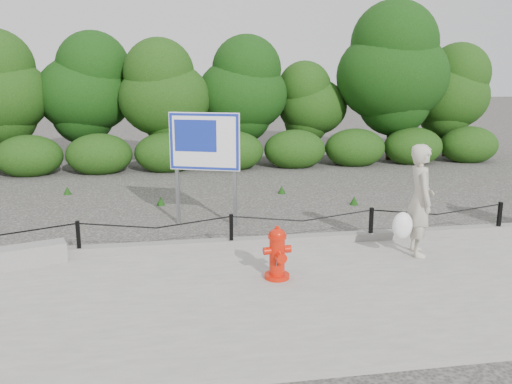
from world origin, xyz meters
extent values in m
plane|color=#2D2B28|center=(0.00, 0.00, 0.00)|extent=(90.00, 90.00, 0.00)
cube|color=gray|center=(0.00, -2.00, 0.04)|extent=(14.00, 4.00, 0.08)
cube|color=slate|center=(0.00, 0.05, 0.15)|extent=(14.00, 0.22, 0.14)
cube|color=black|center=(-2.50, 0.00, 0.38)|extent=(0.06, 0.06, 0.60)
cube|color=black|center=(0.00, 0.00, 0.38)|extent=(0.06, 0.06, 0.60)
cube|color=black|center=(2.50, 0.00, 0.38)|extent=(0.06, 0.06, 0.60)
cube|color=black|center=(5.00, 0.00, 0.38)|extent=(0.06, 0.06, 0.60)
cylinder|color=black|center=(-1.25, 0.00, 0.60)|extent=(2.50, 0.02, 0.02)
cylinder|color=black|center=(1.25, 0.00, 0.60)|extent=(2.50, 0.02, 0.02)
cylinder|color=black|center=(3.75, 0.00, 0.60)|extent=(2.50, 0.02, 0.02)
cylinder|color=black|center=(-6.00, 9.00, 1.03)|extent=(0.18, 0.18, 2.06)
cylinder|color=black|center=(-3.50, 9.40, 1.03)|extent=(0.18, 0.18, 2.06)
ellipsoid|color=#1D5413|center=(-3.50, 9.40, 2.47)|extent=(3.04, 2.63, 3.29)
cylinder|color=black|center=(-1.00, 8.60, 0.97)|extent=(0.18, 0.18, 1.94)
ellipsoid|color=#1D5413|center=(-1.00, 8.60, 2.33)|extent=(2.88, 2.49, 3.11)
cylinder|color=black|center=(1.50, 9.00, 1.01)|extent=(0.18, 0.18, 2.01)
ellipsoid|color=#1D5413|center=(1.50, 9.00, 2.41)|extent=(2.98, 2.58, 3.22)
cylinder|color=black|center=(4.00, 9.40, 0.81)|extent=(0.18, 0.18, 1.61)
ellipsoid|color=#1D5413|center=(4.00, 9.40, 1.93)|extent=(2.39, 2.06, 2.58)
cylinder|color=black|center=(6.50, 8.60, 1.28)|extent=(0.18, 0.18, 2.56)
ellipsoid|color=#1D5413|center=(6.50, 8.60, 3.07)|extent=(3.78, 3.27, 4.09)
cylinder|color=black|center=(8.80, 9.00, 0.96)|extent=(0.18, 0.18, 1.92)
ellipsoid|color=#1D5413|center=(8.80, 9.00, 2.30)|extent=(2.83, 2.45, 3.06)
cylinder|color=red|center=(0.49, -1.46, 0.11)|extent=(0.41, 0.41, 0.06)
cylinder|color=red|center=(0.49, -1.46, 0.42)|extent=(0.25, 0.25, 0.56)
cylinder|color=red|center=(0.49, -1.46, 0.72)|extent=(0.30, 0.30, 0.05)
ellipsoid|color=red|center=(0.49, -1.46, 0.75)|extent=(0.26, 0.26, 0.18)
cylinder|color=red|center=(0.49, -1.46, 0.85)|extent=(0.07, 0.07, 0.05)
cylinder|color=red|center=(0.34, -1.47, 0.51)|extent=(0.12, 0.13, 0.11)
cylinder|color=red|center=(0.64, -1.44, 0.51)|extent=(0.12, 0.13, 0.11)
cylinder|color=red|center=(0.51, -1.62, 0.45)|extent=(0.17, 0.14, 0.15)
cylinder|color=slate|center=(0.46, -1.59, 0.37)|extent=(0.01, 0.05, 0.12)
imported|color=#B1A897|center=(2.99, -0.81, 1.00)|extent=(0.55, 0.74, 1.83)
ellipsoid|color=white|center=(2.64, -0.96, 0.63)|extent=(0.33, 0.26, 0.44)
cube|color=gray|center=(-3.16, -0.25, 0.24)|extent=(1.04, 0.64, 0.31)
cube|color=slate|center=(-0.84, 1.97, 1.13)|extent=(0.08, 0.08, 2.25)
cube|color=slate|center=(0.27, 1.56, 1.13)|extent=(0.08, 0.08, 2.25)
cube|color=white|center=(-0.30, 1.72, 1.69)|extent=(1.34, 0.53, 1.13)
cube|color=#15299B|center=(-0.31, 1.70, 1.69)|extent=(1.30, 0.48, 1.09)
cube|color=#15299B|center=(-0.47, 1.75, 1.80)|extent=(0.79, 0.30, 0.62)
camera|label=1|loc=(-1.06, -8.76, 3.10)|focal=38.00mm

